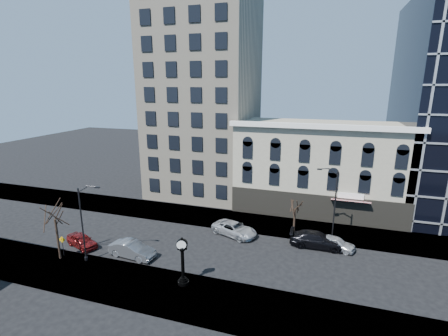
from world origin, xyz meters
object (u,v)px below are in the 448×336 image
(warning_sign, at_px, (62,243))
(car_near_a, at_px, (82,241))
(car_near_b, at_px, (132,249))
(street_lamp_near, at_px, (86,204))
(street_clock, at_px, (183,263))

(warning_sign, distance_m, car_near_a, 2.55)
(warning_sign, xyz_separation_m, car_near_b, (6.63, 2.17, -0.80))
(street_lamp_near, height_order, car_near_b, street_lamp_near)
(street_lamp_near, distance_m, car_near_a, 6.63)
(street_lamp_near, height_order, car_near_a, street_lamp_near)
(warning_sign, height_order, car_near_b, warning_sign)
(street_lamp_near, relative_size, car_near_a, 1.93)
(car_near_a, xyz_separation_m, car_near_b, (6.40, -0.20, 0.11))
(street_clock, bearing_deg, warning_sign, 157.29)
(street_clock, relative_size, warning_sign, 2.05)
(car_near_b, bearing_deg, street_lamp_near, 127.26)
(warning_sign, relative_size, car_near_b, 0.44)
(warning_sign, bearing_deg, car_near_a, 76.73)
(car_near_b, bearing_deg, street_clock, -106.49)
(street_clock, relative_size, street_lamp_near, 0.56)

